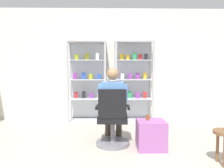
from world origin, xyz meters
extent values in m
cube|color=silver|center=(0.00, 3.00, 1.35)|extent=(6.00, 0.10, 2.70)
cylinder|color=#B7B7BC|center=(-0.98, 2.50, 0.95)|extent=(0.05, 0.05, 1.90)
cylinder|color=#B7B7BC|center=(-0.13, 2.50, 0.95)|extent=(0.05, 0.05, 1.90)
cylinder|color=#B7B7BC|center=(-0.98, 2.90, 0.95)|extent=(0.05, 0.05, 1.90)
cylinder|color=#B7B7BC|center=(-0.13, 2.90, 0.95)|extent=(0.05, 0.05, 1.90)
cube|color=#B7B7BC|center=(-0.55, 2.70, 1.88)|extent=(0.90, 0.45, 0.04)
cube|color=#B7B7BC|center=(-0.55, 2.70, 0.02)|extent=(0.90, 0.45, 0.04)
cube|color=silver|center=(-0.55, 2.92, 0.95)|extent=(0.84, 0.02, 1.80)
cube|color=silver|center=(-0.55, 2.70, 0.55)|extent=(0.82, 0.39, 0.02)
cube|color=red|center=(-0.82, 2.74, 0.63)|extent=(0.08, 0.04, 0.14)
cube|color=black|center=(-0.64, 2.72, 0.64)|extent=(0.09, 0.05, 0.16)
cube|color=purple|center=(-0.45, 2.71, 0.62)|extent=(0.08, 0.06, 0.12)
cube|color=silver|center=(-0.27, 2.68, 0.62)|extent=(0.07, 0.03, 0.13)
cube|color=silver|center=(-0.55, 2.70, 1.00)|extent=(0.82, 0.39, 0.02)
cube|color=purple|center=(-0.83, 2.67, 1.08)|extent=(0.08, 0.04, 0.15)
cube|color=#264CB2|center=(-0.64, 2.73, 1.08)|extent=(0.08, 0.03, 0.15)
cube|color=#999919|center=(-0.47, 2.68, 1.07)|extent=(0.09, 0.05, 0.12)
cube|color=#264CB2|center=(-0.27, 2.70, 1.07)|extent=(0.08, 0.06, 0.13)
cube|color=silver|center=(-0.55, 2.70, 1.45)|extent=(0.82, 0.39, 0.02)
cube|color=#999919|center=(-0.79, 2.68, 1.52)|extent=(0.08, 0.04, 0.13)
cube|color=#999919|center=(-0.55, 2.75, 1.54)|extent=(0.09, 0.05, 0.15)
cube|color=silver|center=(-0.31, 2.66, 1.54)|extent=(0.07, 0.04, 0.16)
cylinder|color=#B7B7BC|center=(0.13, 2.50, 0.95)|extent=(0.05, 0.05, 1.90)
cylinder|color=#B7B7BC|center=(0.98, 2.50, 0.95)|extent=(0.05, 0.05, 1.90)
cylinder|color=#B7B7BC|center=(0.13, 2.90, 0.95)|extent=(0.05, 0.05, 1.90)
cylinder|color=#B7B7BC|center=(0.98, 2.90, 0.95)|extent=(0.05, 0.05, 1.90)
cube|color=#B7B7BC|center=(0.55, 2.70, 1.88)|extent=(0.90, 0.45, 0.04)
cube|color=#B7B7BC|center=(0.55, 2.70, 0.02)|extent=(0.90, 0.45, 0.04)
cube|color=silver|center=(0.55, 2.92, 0.95)|extent=(0.84, 0.02, 1.80)
cube|color=silver|center=(0.55, 2.70, 0.55)|extent=(0.82, 0.39, 0.02)
cube|color=purple|center=(0.28, 2.68, 0.63)|extent=(0.09, 0.04, 0.15)
cube|color=#268C4C|center=(0.46, 2.73, 0.64)|extent=(0.09, 0.04, 0.16)
cube|color=purple|center=(0.64, 2.67, 0.62)|extent=(0.09, 0.05, 0.13)
cube|color=red|center=(0.82, 2.70, 0.63)|extent=(0.08, 0.05, 0.15)
cube|color=silver|center=(0.55, 2.70, 1.00)|extent=(0.82, 0.39, 0.02)
cube|color=silver|center=(0.28, 2.68, 1.07)|extent=(0.08, 0.05, 0.13)
cube|color=purple|center=(0.45, 2.71, 1.08)|extent=(0.08, 0.05, 0.14)
cube|color=purple|center=(0.65, 2.74, 1.08)|extent=(0.09, 0.05, 0.14)
cube|color=gold|center=(0.82, 2.74, 1.09)|extent=(0.07, 0.05, 0.16)
cube|color=silver|center=(0.55, 2.70, 1.45)|extent=(0.82, 0.39, 0.02)
cube|color=gold|center=(0.27, 2.75, 1.53)|extent=(0.09, 0.05, 0.14)
cube|color=gold|center=(0.41, 2.73, 1.52)|extent=(0.08, 0.05, 0.12)
cube|color=#268C4C|center=(0.56, 2.67, 1.54)|extent=(0.08, 0.05, 0.16)
cube|color=red|center=(0.70, 2.73, 1.53)|extent=(0.08, 0.05, 0.13)
cube|color=black|center=(0.83, 2.68, 1.53)|extent=(0.08, 0.05, 0.14)
cylinder|color=slate|center=(0.01, 1.08, 0.03)|extent=(0.56, 0.56, 0.06)
cylinder|color=slate|center=(0.01, 1.08, 0.24)|extent=(0.07, 0.07, 0.41)
cube|color=black|center=(0.01, 1.08, 0.46)|extent=(0.51, 0.51, 0.10)
cube|color=black|center=(0.00, 0.87, 0.73)|extent=(0.44, 0.10, 0.45)
cube|color=black|center=(0.27, 1.06, 0.64)|extent=(0.06, 0.30, 0.04)
cube|color=black|center=(-0.25, 1.09, 0.64)|extent=(0.06, 0.30, 0.04)
cylinder|color=#3F382D|center=(0.12, 1.27, 0.56)|extent=(0.16, 0.41, 0.14)
cylinder|color=#3F382D|center=(0.13, 1.47, 0.28)|extent=(0.11, 0.11, 0.56)
cylinder|color=#3F382D|center=(-0.08, 1.28, 0.56)|extent=(0.16, 0.41, 0.14)
cylinder|color=#3F382D|center=(-0.07, 1.48, 0.28)|extent=(0.11, 0.11, 0.56)
cube|color=#598CCC|center=(0.01, 1.08, 0.81)|extent=(0.37, 0.24, 0.50)
sphere|color=#99704C|center=(0.01, 1.08, 1.19)|extent=(0.20, 0.20, 0.20)
cylinder|color=#598CCC|center=(0.21, 1.07, 0.88)|extent=(0.09, 0.09, 0.28)
cylinder|color=#99704C|center=(0.22, 1.25, 0.66)|extent=(0.10, 0.30, 0.08)
cylinder|color=#598CCC|center=(-0.19, 1.09, 0.88)|extent=(0.09, 0.09, 0.28)
cylinder|color=#99704C|center=(-0.18, 1.27, 0.66)|extent=(0.10, 0.30, 0.08)
cube|color=#9E599E|center=(0.62, 0.89, 0.23)|extent=(0.44, 0.41, 0.46)
cylinder|color=brown|center=(0.57, 0.93, 0.50)|extent=(0.06, 0.06, 0.08)
cylinder|color=brown|center=(1.44, 0.40, 0.21)|extent=(0.04, 0.04, 0.42)
camera|label=1|loc=(-0.08, -2.61, 1.33)|focal=36.29mm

